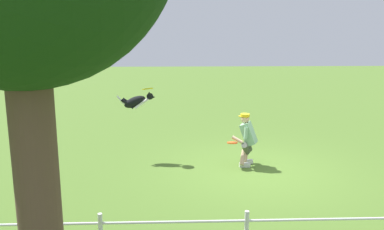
# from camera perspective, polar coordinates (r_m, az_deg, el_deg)

# --- Properties ---
(ground_plane) EXTENTS (60.00, 60.00, 0.00)m
(ground_plane) POSITION_cam_1_polar(r_m,az_deg,el_deg) (9.54, 9.37, -8.07)
(ground_plane) COLOR #496926
(person) EXTENTS (0.69, 0.65, 1.29)m
(person) POSITION_cam_1_polar(r_m,az_deg,el_deg) (9.75, 7.92, -3.30)
(person) COLOR silver
(person) RESTS_ON ground_plane
(dog) EXTENTS (0.99, 0.30, 0.48)m
(dog) POSITION_cam_1_polar(r_m,az_deg,el_deg) (10.12, -7.95, 1.94)
(dog) COLOR black
(frisbee_flying) EXTENTS (0.37, 0.36, 0.11)m
(frisbee_flying) POSITION_cam_1_polar(r_m,az_deg,el_deg) (10.03, -6.40, 3.77)
(frisbee_flying) COLOR yellow
(frisbee_held) EXTENTS (0.31, 0.31, 0.05)m
(frisbee_held) POSITION_cam_1_polar(r_m,az_deg,el_deg) (9.62, 5.81, -3.99)
(frisbee_held) COLOR #DE4C15
(frisbee_held) RESTS_ON person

